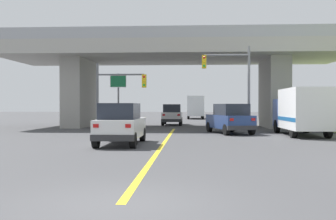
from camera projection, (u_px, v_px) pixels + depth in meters
The scene contains 11 objects.
ground at pixel (175, 127), 35.18m from camera, with size 160.00×160.00×0.00m, color #424244.
overpass_bridge at pixel (175, 63), 35.11m from camera, with size 29.46×9.74×8.00m.
lane_divider_stripe at pixel (164, 143), 20.05m from camera, with size 0.20×24.80×0.01m, color yellow.
suv_lead at pixel (121, 124), 19.39m from camera, with size 1.94×4.63×2.02m.
suv_crossing at pixel (230, 119), 27.07m from camera, with size 3.10×4.96×2.02m.
box_truck at pixel (302, 111), 25.21m from camera, with size 2.33×6.59×2.97m.
sedan_oncoming at pixel (172, 115), 39.09m from camera, with size 1.92×4.44×2.02m.
traffic_signal_nearside at pixel (234, 77), 28.62m from camera, with size 3.46×0.36×6.18m.
traffic_signal_farside at pixel (115, 89), 29.33m from camera, with size 3.72×0.36×5.02m.
highway_sign at pixel (118, 89), 33.34m from camera, with size 1.36×0.17×4.59m.
semi_truck_distant at pixel (195, 107), 56.98m from camera, with size 2.33×6.71×3.22m.
Camera 1 is at (1.35, -7.59, 1.92)m, focal length 42.60 mm.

